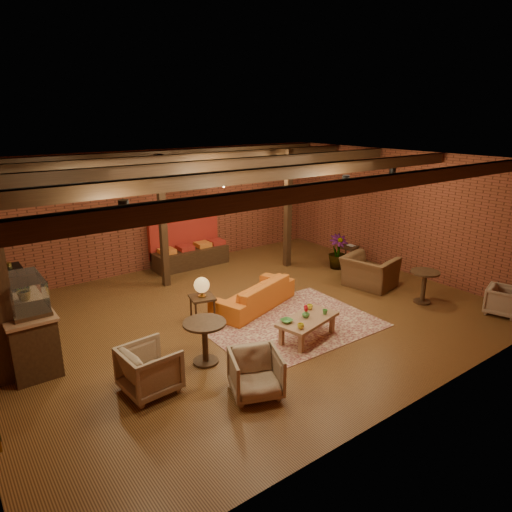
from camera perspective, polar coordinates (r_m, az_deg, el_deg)
floor at (r=9.79m, az=-1.23°, el=-7.30°), size 10.00×10.00×0.00m
ceiling at (r=8.93m, az=-1.36°, el=11.69°), size 10.00×8.00×0.02m
wall_back at (r=12.63m, az=-11.83°, el=5.68°), size 10.00×0.02×3.20m
wall_front at (r=6.55m, az=19.35°, el=-5.99°), size 10.00×0.02×3.20m
wall_right at (r=12.69m, az=17.60°, el=5.29°), size 0.02×8.00×3.20m
ceiling_beams at (r=8.94m, az=-1.36°, el=10.92°), size 9.80×6.40×0.22m
ceiling_pipe at (r=10.32m, az=-6.54°, el=10.40°), size 9.60×0.12×0.12m
post_left at (r=11.14m, az=-11.58°, el=4.14°), size 0.16×0.16×3.20m
post_right at (r=12.44m, az=4.01°, el=5.83°), size 0.16×0.16×3.20m
service_counter at (r=8.97m, az=-27.40°, el=-6.18°), size 0.80×2.50×1.60m
plant_counter at (r=9.02m, az=-27.37°, el=-3.17°), size 0.35×0.39×0.30m
banquette at (r=12.76m, az=-8.23°, el=0.89°), size 2.10×0.70×1.00m
service_sign at (r=11.97m, az=-7.58°, el=8.91°), size 0.86×0.06×0.30m
ceiling_spotlights at (r=8.97m, az=-1.35°, el=9.53°), size 6.40×4.40×0.28m
rug at (r=9.38m, az=4.32°, el=-8.45°), size 3.37×2.59×0.01m
sofa at (r=10.00m, az=-0.28°, el=-4.79°), size 2.28×1.47×0.62m
coffee_table at (r=8.68m, az=6.40°, el=-8.01°), size 1.36×0.89×0.68m
side_table_lamp at (r=9.17m, az=-6.79°, el=-4.07°), size 0.57×0.57×0.99m
round_table_left at (r=7.85m, az=-6.41°, el=-9.82°), size 0.73×0.73×0.76m
armchair_a at (r=7.31m, az=-13.16°, el=-13.36°), size 0.80×0.84×0.81m
armchair_b at (r=7.07m, az=-0.04°, el=-14.24°), size 0.94×0.92×0.76m
armchair_right at (r=11.46m, az=14.03°, el=-1.31°), size 0.98×1.30×1.03m
side_table_book at (r=13.08m, az=11.52°, el=1.03°), size 0.56×0.56×0.54m
round_table_right at (r=10.86m, az=20.28°, el=-3.04°), size 0.64×0.64×0.74m
armchair_far at (r=11.00m, az=28.53°, el=-4.80°), size 0.79×0.77×0.66m
plant_tall at (r=12.43m, az=10.41°, el=4.66°), size 1.95×1.95×2.81m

